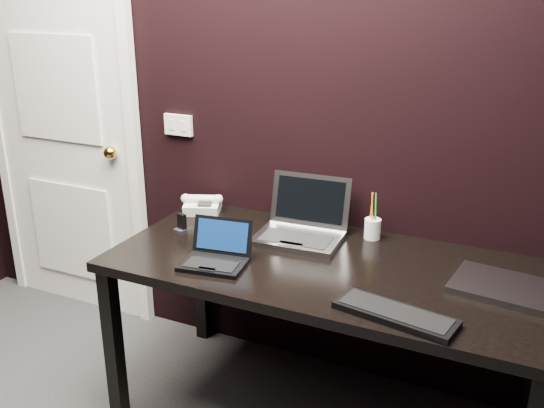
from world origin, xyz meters
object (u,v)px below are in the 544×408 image
at_px(mobile_phone, 181,226).
at_px(closed_laptop, 505,288).
at_px(desk, 327,280).
at_px(desk_phone, 202,205).
at_px(ext_keyboard, 395,314).
at_px(pen_cup, 373,228).
at_px(netbook, 216,256).
at_px(door, 63,127).
at_px(silver_laptop, 301,228).

bearing_deg(mobile_phone, closed_laptop, 1.41).
height_order(desk, desk_phone, desk_phone).
bearing_deg(ext_keyboard, closed_laptop, 48.27).
height_order(desk, closed_laptop, closed_laptop).
xyz_separation_m(desk, closed_laptop, (0.65, 0.05, 0.09)).
xyz_separation_m(desk_phone, pen_cup, (0.82, 0.04, 0.01)).
distance_m(desk, closed_laptop, 0.66).
height_order(netbook, pen_cup, pen_cup).
bearing_deg(desk, netbook, -153.82).
bearing_deg(mobile_phone, door, 159.62).
xyz_separation_m(desk, netbook, (-0.39, -0.19, 0.11)).
xyz_separation_m(door, closed_laptop, (2.30, -0.33, -0.29)).
bearing_deg(door, desk_phone, -6.45).
distance_m(closed_laptop, mobile_phone, 1.33).
xyz_separation_m(silver_laptop, desk_phone, (-0.54, 0.09, -0.01)).
bearing_deg(desk, desk_phone, 159.59).
xyz_separation_m(silver_laptop, closed_laptop, (0.83, -0.14, -0.03)).
xyz_separation_m(closed_laptop, desk_phone, (-1.38, 0.22, 0.02)).
height_order(silver_laptop, pen_cup, silver_laptop).
relative_size(door, silver_laptop, 5.75).
height_order(netbook, closed_laptop, netbook).
height_order(desk, netbook, netbook).
distance_m(door, ext_keyboard, 2.12).
xyz_separation_m(ext_keyboard, mobile_phone, (-1.02, 0.31, 0.02)).
height_order(desk, silver_laptop, silver_laptop).
distance_m(desk, silver_laptop, 0.29).
xyz_separation_m(netbook, closed_laptop, (1.04, 0.24, -0.02)).
bearing_deg(silver_laptop, desk, -44.82).
xyz_separation_m(door, desk_phone, (0.92, -0.10, -0.27)).
xyz_separation_m(closed_laptop, pen_cup, (-0.56, 0.26, 0.04)).
distance_m(door, pen_cup, 1.76).
bearing_deg(mobile_phone, desk, -1.30).
xyz_separation_m(netbook, silver_laptop, (0.20, 0.37, 0.01)).
bearing_deg(mobile_phone, netbook, -35.13).
relative_size(door, netbook, 7.86).
xyz_separation_m(closed_laptop, mobile_phone, (-1.33, -0.03, 0.02)).
bearing_deg(door, desk, -12.82).
bearing_deg(desk, closed_laptop, 4.24).
relative_size(desk, mobile_phone, 20.01).
bearing_deg(desk_phone, netbook, -53.52).
bearing_deg(door, silver_laptop, -7.43).
distance_m(closed_laptop, desk_phone, 1.40).
bearing_deg(desk_phone, door, 173.55).
bearing_deg(closed_laptop, silver_laptop, 170.74).
distance_m(door, closed_laptop, 2.34).
relative_size(desk_phone, mobile_phone, 2.46).
height_order(silver_laptop, ext_keyboard, silver_laptop).
distance_m(desk, desk_phone, 0.79).
bearing_deg(silver_laptop, pen_cup, 24.11).
bearing_deg(desk_phone, ext_keyboard, -27.81).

